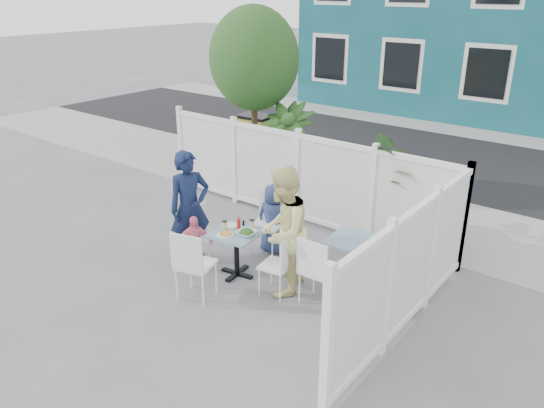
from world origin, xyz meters
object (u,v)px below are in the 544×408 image
Objects in this scene: spare_table at (354,250)px; chair_right at (281,261)px; utility_cabinet at (256,145)px; woman at (283,232)px; toddler at (195,244)px; chair_near at (192,261)px; man at (190,207)px; boy at (273,219)px; main_table at (236,242)px; chair_back at (269,218)px; chair_left at (203,229)px.

chair_right is (-0.66, -0.79, -0.05)m from spare_table.
utility_cabinet is 0.70× the size of woman.
woman reaches higher than chair_right.
woman reaches higher than toddler.
chair_right is at bearing -129.91° from spare_table.
chair_right is 1.17m from chair_near.
boy is at bearing -17.43° from man.
man is 1.30m from boy.
spare_table is 2.29m from toddler.
main_table is 0.81m from chair_right.
boy is (-0.04, 0.91, 0.03)m from main_table.
main_table is 1.66m from spare_table.
chair_back is (2.59, -2.82, -0.05)m from utility_cabinet.
utility_cabinet is 1.44× the size of chair_right.
utility_cabinet is 3.84m from boy.
man is at bearing -160.45° from spare_table.
woman is (-0.71, -0.69, 0.33)m from spare_table.
chair_back reaches higher than toddler.
woman is (1.62, 0.13, 0.03)m from man.
chair_right is at bearing -49.58° from utility_cabinet.
chair_left is 1.17m from chair_near.
chair_back is (-0.10, 0.87, 0.04)m from main_table.
man is (-2.32, -0.83, 0.30)m from spare_table.
spare_table reaches higher than main_table.
woman reaches higher than utility_cabinet.
boy is (2.65, -2.78, -0.06)m from utility_cabinet.
boy reaches higher than chair_left.
boy is at bearing 174.47° from spare_table.
chair_near reaches higher than chair_right.
toddler is (-0.56, -0.28, -0.10)m from main_table.
utility_cabinet is 5.11m from chair_right.
chair_right is 0.40m from woman.
man reaches higher than chair_near.
chair_right is 0.49× the size of woman.
chair_back is at bearing -151.57° from woman.
chair_right is at bearing -31.95° from toddler.
chair_right is at bearing 118.82° from boy.
chair_left is 1.02m from chair_back.
chair_back is at bearing 137.19° from chair_left.
chair_left is at bearing 77.54° from chair_right.
man is at bearing -175.68° from main_table.
woman reaches higher than main_table.
chair_left is 0.49× the size of man.
chair_right is 0.50× the size of man.
main_table is 0.42× the size of man.
main_table is 0.65× the size of boy.
woman is at bearing 85.56° from chair_left.
utility_cabinet is at bearing 103.95° from chair_near.
utility_cabinet is 4.12m from chair_left.
main_table is 0.84× the size of toddler.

